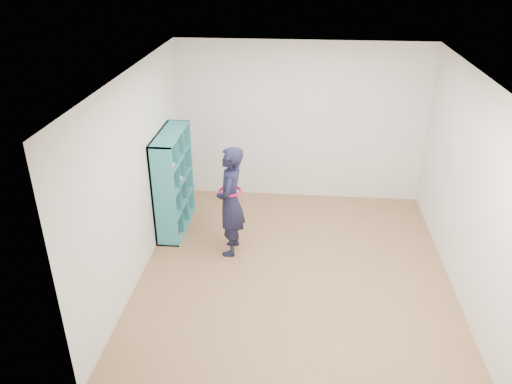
{
  "coord_description": "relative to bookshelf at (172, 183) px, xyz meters",
  "views": [
    {
      "loc": [
        -0.0,
        -5.47,
        3.89
      ],
      "look_at": [
        -0.54,
        0.3,
        1.0
      ],
      "focal_mm": 35.0,
      "sensor_mm": 36.0,
      "label": 1
    }
  ],
  "objects": [
    {
      "name": "floor",
      "position": [
        1.85,
        -0.99,
        -0.74
      ],
      "size": [
        4.5,
        4.5,
        0.0
      ],
      "primitive_type": "plane",
      "color": "#8D5F40",
      "rests_on": "ground"
    },
    {
      "name": "wall_front",
      "position": [
        1.85,
        -3.24,
        0.56
      ],
      "size": [
        4.0,
        0.02,
        2.6
      ],
      "primitive_type": "cube",
      "color": "silver",
      "rests_on": "floor"
    },
    {
      "name": "wall_back",
      "position": [
        1.85,
        1.26,
        0.56
      ],
      "size": [
        4.0,
        0.02,
        2.6
      ],
      "primitive_type": "cube",
      "color": "silver",
      "rests_on": "floor"
    },
    {
      "name": "person",
      "position": [
        0.95,
        -0.58,
        0.04
      ],
      "size": [
        0.39,
        0.58,
        1.56
      ],
      "rotation": [
        0.0,
        0.0,
        -1.6
      ],
      "color": "black",
      "rests_on": "floor"
    },
    {
      "name": "wall_right",
      "position": [
        3.85,
        -0.99,
        0.56
      ],
      "size": [
        0.02,
        4.5,
        2.6
      ],
      "primitive_type": "cube",
      "color": "silver",
      "rests_on": "floor"
    },
    {
      "name": "smartphone",
      "position": [
        0.81,
        -0.49,
        0.14
      ],
      "size": [
        0.04,
        0.1,
        0.14
      ],
      "rotation": [
        0.28,
        0.0,
        0.25
      ],
      "color": "silver",
      "rests_on": "person"
    },
    {
      "name": "wall_left",
      "position": [
        -0.15,
        -0.99,
        0.56
      ],
      "size": [
        0.02,
        4.5,
        2.6
      ],
      "primitive_type": "cube",
      "color": "silver",
      "rests_on": "floor"
    },
    {
      "name": "bookshelf",
      "position": [
        0.0,
        0.0,
        0.0
      ],
      "size": [
        0.33,
        1.14,
        1.52
      ],
      "color": "teal",
      "rests_on": "floor"
    },
    {
      "name": "ceiling",
      "position": [
        1.85,
        -0.99,
        1.86
      ],
      "size": [
        4.5,
        4.5,
        0.0
      ],
      "primitive_type": "plane",
      "color": "white",
      "rests_on": "wall_back"
    }
  ]
}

